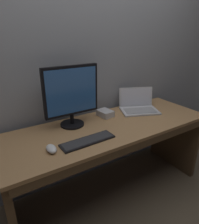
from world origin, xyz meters
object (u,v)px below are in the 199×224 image
laptop_silver (139,107)px  external_drive_box (105,113)px  computer_mouse (51,149)px  wired_keyboard (88,141)px  external_monitor (71,94)px

laptop_silver → external_drive_box: laptop_silver is taller
computer_mouse → external_drive_box: external_drive_box is taller
wired_keyboard → computer_mouse: computer_mouse is taller
laptop_silver → external_monitor: (-0.70, 0.03, 0.24)m
wired_keyboard → laptop_silver: bearing=20.6°
computer_mouse → external_drive_box: size_ratio=0.77×
computer_mouse → external_drive_box: 0.70m
wired_keyboard → external_monitor: bearing=85.9°
laptop_silver → computer_mouse: size_ratio=3.93×
computer_mouse → external_drive_box: bearing=26.5°
computer_mouse → external_monitor: bearing=44.8°
external_monitor → wired_keyboard: (-0.02, -0.30, -0.27)m
wired_keyboard → external_drive_box: external_drive_box is taller
external_drive_box → external_monitor: bearing=-175.3°
wired_keyboard → computer_mouse: size_ratio=3.73×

